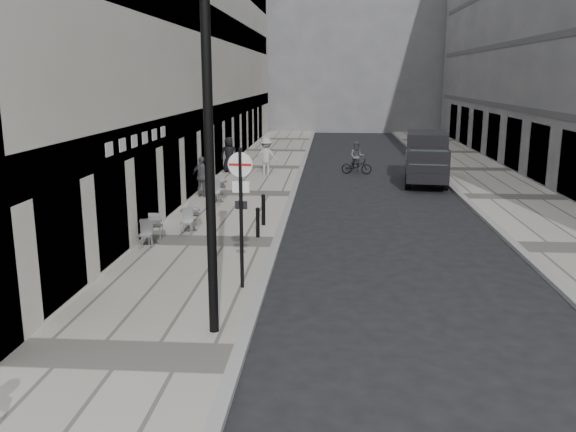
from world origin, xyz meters
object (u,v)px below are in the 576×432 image
Objects in this scene: lamppost at (208,127)px; cyclist at (357,161)px; panel_van at (427,155)px; sign_post at (241,199)px.

lamppost is 21.01m from cyclist.
panel_van reaches higher than cyclist.
sign_post is at bearing 85.92° from lamppost.
sign_post reaches higher than cyclist.
panel_van is (6.44, 15.35, -0.88)m from sign_post.
panel_van is at bearing 69.67° from lamppost.
cyclist is (3.50, 20.44, -3.36)m from lamppost.
panel_van is 4.10m from cyclist.
lamppost is at bearing -90.08° from sign_post.
sign_post is 18.30m from cyclist.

